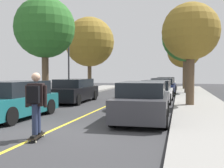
{
  "coord_description": "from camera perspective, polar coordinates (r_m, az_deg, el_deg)",
  "views": [
    {
      "loc": [
        3.77,
        -6.98,
        1.75
      ],
      "look_at": [
        0.04,
        7.89,
        1.14
      ],
      "focal_mm": 43.23,
      "sensor_mm": 36.0,
      "label": 1
    }
  ],
  "objects": [
    {
      "name": "street_tree_right_far",
      "position": [
        29.52,
        15.2,
        9.7
      ],
      "size": [
        4.33,
        4.33,
        7.65
      ],
      "color": "brown",
      "rests_on": "sidewalk_right"
    },
    {
      "name": "skateboard",
      "position": [
        7.5,
        -15.67,
        -10.59
      ],
      "size": [
        0.38,
        0.87,
        0.1
      ],
      "color": "black",
      "rests_on": "ground"
    },
    {
      "name": "parked_car_left_nearest",
      "position": [
        11.17,
        -19.93,
        -3.17
      ],
      "size": [
        1.94,
        4.12,
        1.44
      ],
      "color": "#196066",
      "rests_on": "ground"
    },
    {
      "name": "street_tree_left_nearest",
      "position": [
        17.42,
        -14.02,
        11.4
      ],
      "size": [
        3.73,
        3.73,
        6.28
      ],
      "color": "brown",
      "rests_on": "sidewalk_left"
    },
    {
      "name": "parked_car_right_farthest",
      "position": [
        28.33,
        11.41,
        0.06
      ],
      "size": [
        1.96,
        4.48,
        1.35
      ],
      "color": "white",
      "rests_on": "ground"
    },
    {
      "name": "center_line",
      "position": [
        11.74,
        -4.84,
        -6.27
      ],
      "size": [
        0.12,
        39.2,
        0.01
      ],
      "primitive_type": "cube",
      "color": "gold",
      "rests_on": "ground"
    },
    {
      "name": "street_tree_right_farthest",
      "position": [
        36.93,
        14.95,
        6.7
      ],
      "size": [
        4.32,
        4.32,
        6.67
      ],
      "color": "brown",
      "rests_on": "sidewalk_right"
    },
    {
      "name": "skateboarder",
      "position": [
        7.32,
        -15.83,
        -3.34
      ],
      "size": [
        0.59,
        0.71,
        1.66
      ],
      "color": "black",
      "rests_on": "skateboard"
    },
    {
      "name": "parked_car_right_nearest",
      "position": [
        9.95,
        6.47,
        -3.73
      ],
      "size": [
        1.96,
        4.06,
        1.43
      ],
      "color": "#38383D",
      "rests_on": "ground"
    },
    {
      "name": "street_tree_right_near",
      "position": [
        23.26,
        15.48,
        9.49
      ],
      "size": [
        4.0,
        4.0,
        6.57
      ],
      "color": "brown",
      "rests_on": "sidewalk_right"
    },
    {
      "name": "street_tree_left_near",
      "position": [
        25.17,
        -4.79,
        8.84
      ],
      "size": [
        4.54,
        4.54,
        6.77
      ],
      "color": "brown",
      "rests_on": "sidewalk_left"
    },
    {
      "name": "streetlamp",
      "position": [
        20.31,
        -9.15,
        5.88
      ],
      "size": [
        0.36,
        0.24,
        5.0
      ],
      "color": "#38383D",
      "rests_on": "sidewalk_left"
    },
    {
      "name": "ground",
      "position": [
        8.12,
        -14.16,
        -10.2
      ],
      "size": [
        80.0,
        80.0,
        0.0
      ],
      "primitive_type": "plane",
      "color": "#353538"
    },
    {
      "name": "parked_car_right_far",
      "position": [
        22.31,
        10.7,
        -0.52
      ],
      "size": [
        2.03,
        4.61,
        1.35
      ],
      "color": "navy",
      "rests_on": "ground"
    },
    {
      "name": "fire_hydrant",
      "position": [
        15.94,
        -15.01,
        -2.34
      ],
      "size": [
        0.2,
        0.2,
        0.7
      ],
      "color": "#B2140F",
      "rests_on": "sidewalk_left"
    },
    {
      "name": "parked_car_left_near",
      "position": [
        16.53,
        -8.12,
        -1.41
      ],
      "size": [
        2.0,
        4.6,
        1.4
      ],
      "color": "black",
      "rests_on": "ground"
    },
    {
      "name": "parked_car_right_near",
      "position": [
        16.44,
        9.48,
        -1.56
      ],
      "size": [
        1.87,
        4.05,
        1.34
      ],
      "color": "#B7B7BC",
      "rests_on": "ground"
    },
    {
      "name": "street_tree_right_nearest",
      "position": [
        14.52,
        16.3,
        10.47
      ],
      "size": [
        2.92,
        2.92,
        5.2
      ],
      "color": "brown",
      "rests_on": "sidewalk_right"
    }
  ]
}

